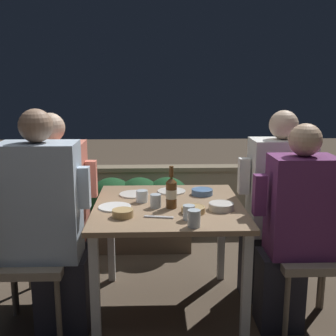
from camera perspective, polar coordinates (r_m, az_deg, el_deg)
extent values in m
plane|color=brown|center=(2.97, 0.05, -18.59)|extent=(16.00, 16.00, 0.00)
cube|color=gray|center=(4.35, -0.68, -4.13)|extent=(9.00, 0.14, 0.60)
cube|color=gray|center=(4.28, -0.69, -0.03)|extent=(9.00, 0.18, 0.04)
cube|color=#937556|center=(2.67, 0.05, -5.26)|extent=(0.93, 0.97, 0.03)
cube|color=silver|center=(2.44, -9.84, -16.62)|extent=(0.05, 0.05, 0.70)
cube|color=silver|center=(2.47, 10.53, -16.27)|extent=(0.05, 0.05, 0.70)
cube|color=silver|center=(3.22, -7.74, -9.19)|extent=(0.05, 0.05, 0.70)
cube|color=silver|center=(3.24, 7.24, -9.03)|extent=(0.05, 0.05, 0.70)
cube|color=brown|center=(3.88, -3.80, -8.68)|extent=(0.91, 0.36, 0.28)
ellipsoid|color=#194723|center=(3.80, -7.65, -4.24)|extent=(0.41, 0.47, 0.39)
ellipsoid|color=#194723|center=(3.78, -3.87, -4.23)|extent=(0.41, 0.47, 0.39)
ellipsoid|color=#194723|center=(3.78, -0.08, -4.21)|extent=(0.41, 0.47, 0.39)
cube|color=gray|center=(2.68, -17.85, -11.94)|extent=(0.42, 0.42, 0.05)
cylinder|color=#7F705B|center=(2.59, -14.60, -18.51)|extent=(0.03, 0.03, 0.42)
cylinder|color=#7F705B|center=(2.99, -20.00, -14.55)|extent=(0.03, 0.03, 0.42)
cylinder|color=#7F705B|center=(2.90, -13.03, -14.95)|extent=(0.03, 0.03, 0.42)
cube|color=#282833|center=(2.73, -13.98, -16.16)|extent=(0.31, 0.23, 0.47)
cube|color=silver|center=(2.54, -16.86, -4.39)|extent=(0.44, 0.26, 0.69)
cube|color=silver|center=(2.47, -11.35, -2.60)|extent=(0.07, 0.07, 0.24)
sphere|color=#99755B|center=(2.46, -17.49, 5.48)|extent=(0.19, 0.19, 0.19)
cube|color=gray|center=(2.99, -16.18, -9.30)|extent=(0.42, 0.42, 0.05)
cube|color=gray|center=(2.96, -19.93, -4.60)|extent=(0.06, 0.42, 0.46)
cylinder|color=#7F705B|center=(2.98, -20.21, -14.66)|extent=(0.03, 0.03, 0.42)
cylinder|color=#7F705B|center=(2.89, -13.22, -15.08)|extent=(0.03, 0.03, 0.42)
cylinder|color=#7F705B|center=(3.29, -18.26, -11.92)|extent=(0.03, 0.03, 0.42)
cylinder|color=#7F705B|center=(3.20, -11.97, -12.18)|extent=(0.03, 0.03, 0.42)
cube|color=#282833|center=(3.04, -12.75, -13.12)|extent=(0.29, 0.23, 0.47)
cube|color=#E07A66|center=(2.87, -15.23, -2.94)|extent=(0.42, 0.26, 0.64)
cube|color=#E07A66|center=(2.80, -10.33, -1.44)|extent=(0.07, 0.07, 0.24)
sphere|color=beige|center=(2.79, -15.70, 5.28)|extent=(0.19, 0.19, 0.19)
cube|color=gray|center=(2.75, 18.51, -11.41)|extent=(0.42, 0.42, 0.05)
cylinder|color=#7F705B|center=(2.65, 15.73, -17.91)|extent=(0.03, 0.03, 0.42)
cylinder|color=#7F705B|center=(2.95, 13.60, -14.52)|extent=(0.03, 0.03, 0.42)
cylinder|color=#7F705B|center=(3.06, 20.27, -13.93)|extent=(0.03, 0.03, 0.42)
cube|color=#282833|center=(2.79, 14.81, -15.66)|extent=(0.26, 0.23, 0.47)
cube|color=#6B2D66|center=(2.61, 17.55, -4.96)|extent=(0.37, 0.26, 0.60)
cube|color=#6B2D66|center=(2.52, 12.28, -3.57)|extent=(0.07, 0.07, 0.24)
sphere|color=tan|center=(2.53, 18.12, 3.64)|extent=(0.19, 0.19, 0.19)
cube|color=gray|center=(3.06, 15.86, -8.78)|extent=(0.42, 0.42, 0.05)
cube|color=gray|center=(3.04, 19.44, -4.13)|extent=(0.06, 0.42, 0.46)
cylinder|color=#7F705B|center=(2.95, 13.25, -14.49)|extent=(0.03, 0.03, 0.42)
cylinder|color=#7F705B|center=(3.06, 19.92, -13.92)|extent=(0.03, 0.03, 0.42)
cylinder|color=#7F705B|center=(3.26, 11.60, -11.73)|extent=(0.03, 0.03, 0.42)
cylinder|color=#7F705B|center=(3.36, 17.66, -11.33)|extent=(0.03, 0.03, 0.42)
cube|color=#282833|center=(3.09, 12.56, -12.61)|extent=(0.29, 0.23, 0.47)
cube|color=white|center=(2.94, 14.95, -2.48)|extent=(0.41, 0.26, 0.65)
cube|color=white|center=(2.85, 10.23, -1.06)|extent=(0.07, 0.07, 0.24)
sphere|color=beige|center=(2.86, 15.41, 5.67)|extent=(0.19, 0.19, 0.19)
cylinder|color=brown|center=(2.58, 0.46, -3.69)|extent=(0.07, 0.07, 0.16)
cylinder|color=beige|center=(2.58, 0.46, -3.52)|extent=(0.07, 0.07, 0.06)
cone|color=brown|center=(2.55, 0.46, -1.60)|extent=(0.07, 0.07, 0.03)
cylinder|color=brown|center=(2.54, 0.46, -0.51)|extent=(0.03, 0.03, 0.07)
cylinder|color=silver|center=(2.95, 0.48, -3.17)|extent=(0.20, 0.20, 0.01)
cylinder|color=white|center=(2.62, -7.23, -5.27)|extent=(0.20, 0.20, 0.01)
cylinder|color=silver|center=(2.89, -4.65, -3.57)|extent=(0.20, 0.20, 0.01)
cylinder|color=beige|center=(2.58, 7.21, -5.18)|extent=(0.15, 0.15, 0.04)
torus|color=beige|center=(2.57, 7.22, -4.83)|extent=(0.15, 0.15, 0.01)
cylinder|color=#4C709E|center=(2.89, 4.64, -3.25)|extent=(0.14, 0.14, 0.04)
torus|color=#4C709E|center=(2.89, 4.65, -2.96)|extent=(0.14, 0.14, 0.01)
cylinder|color=tan|center=(2.44, -6.16, -6.12)|extent=(0.12, 0.12, 0.04)
torus|color=tan|center=(2.44, -6.17, -5.72)|extent=(0.12, 0.12, 0.01)
cylinder|color=tan|center=(2.51, 3.44, -5.66)|extent=(0.14, 0.14, 0.04)
torus|color=tan|center=(2.50, 3.44, -5.34)|extent=(0.14, 0.14, 0.01)
cylinder|color=silver|center=(2.72, -3.54, -3.82)|extent=(0.08, 0.08, 0.08)
cylinder|color=silver|center=(2.60, -1.68, -4.47)|extent=(0.07, 0.07, 0.08)
cylinder|color=silver|center=(2.38, 2.85, -6.03)|extent=(0.07, 0.07, 0.08)
cylinder|color=silver|center=(2.27, 3.54, -6.83)|extent=(0.07, 0.07, 0.09)
cube|color=silver|center=(2.42, -1.26, -6.65)|extent=(0.17, 0.05, 0.01)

